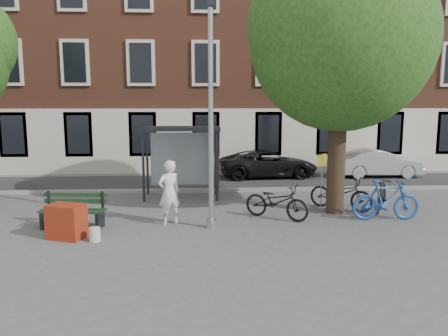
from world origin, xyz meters
The scene contains 20 objects.
ground centered at (0.00, 0.00, 0.00)m, with size 90.00×90.00×0.00m, color #4C4C4F.
road centered at (0.00, 7.00, 0.01)m, with size 40.00×4.00×0.01m, color #28282B.
curb_near centered at (0.00, 5.00, 0.06)m, with size 40.00×0.25×0.12m, color gray.
curb_far centered at (0.00, 9.00, 0.06)m, with size 40.00×0.25×0.12m, color gray.
building_row centered at (0.00, 13.00, 7.00)m, with size 30.00×8.00×14.00m, color brown.
lamppost centered at (0.00, 0.00, 2.78)m, with size 0.28×0.35×6.11m.
tree_right centered at (4.01, 1.38, 5.62)m, with size 5.76×5.60×8.20m.
bus_shelter centered at (-0.61, 4.11, 1.92)m, with size 2.85×1.45×2.62m.
painter centered at (-1.20, 0.45, 0.94)m, with size 0.68×0.45×1.87m, color white.
bench centered at (-3.90, 0.29, 0.43)m, with size 1.88×0.79×0.94m.
bike_a centered at (2.00, 0.85, 0.54)m, with size 0.72×2.05×1.08m, color black.
bike_b centered at (5.25, 0.52, 0.61)m, with size 0.57×2.03×1.22m, color #1B4998.
bike_c centered at (4.31, 1.88, 0.56)m, with size 0.74×2.12×1.11m, color black.
bike_d centered at (5.57, 1.60, 0.51)m, with size 0.48×1.68×1.01m, color black.
car_dark centered at (2.93, 8.28, 0.64)m, with size 2.11×4.57×1.27m, color black.
car_silver centered at (8.13, 8.03, 0.65)m, with size 1.37×3.93×1.30m, color #A6A9AE.
red_stand centered at (-3.78, -0.75, 0.45)m, with size 0.90×0.60×0.90m, color maroon.
bucket_b centered at (-3.00, -1.04, 0.18)m, with size 0.28×0.28×0.36m, color silver.
bucket_c centered at (-3.96, -0.65, 0.18)m, with size 0.28×0.28×0.36m, color silver.
notice_sign centered at (3.76, 2.25, 1.29)m, with size 0.31×0.12×1.81m.
Camera 1 is at (-0.32, -11.93, 3.53)m, focal length 35.00 mm.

